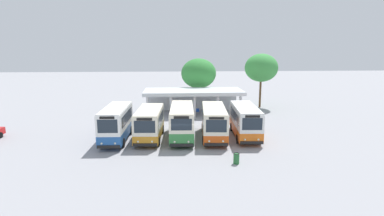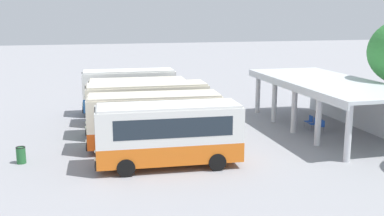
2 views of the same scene
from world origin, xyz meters
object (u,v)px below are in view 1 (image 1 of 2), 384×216
at_px(city_bus_nearest_orange, 116,122).
at_px(waiting_chair_end_by_column, 188,111).
at_px(waiting_chair_second_from_end, 193,111).
at_px(litter_bin_apron, 236,158).
at_px(city_bus_fifth_blue, 245,120).
at_px(city_bus_fourth_amber, 214,121).
at_px(waiting_chair_middle_seat, 198,111).
at_px(city_bus_second_in_row, 150,123).
at_px(city_bus_middle_cream, 182,121).

distance_m(city_bus_nearest_orange, waiting_chair_end_by_column, 13.93).
height_order(waiting_chair_second_from_end, litter_bin_apron, litter_bin_apron).
bearing_deg(litter_bin_apron, city_bus_fifth_blue, 72.06).
relative_size(city_bus_fourth_amber, city_bus_fifth_blue, 1.04).
bearing_deg(litter_bin_apron, waiting_chair_end_by_column, 99.62).
bearing_deg(litter_bin_apron, city_bus_nearest_orange, 147.38).
xyz_separation_m(city_bus_nearest_orange, city_bus_fourth_amber, (9.96, 0.34, -0.10)).
distance_m(waiting_chair_end_by_column, litter_bin_apron, 18.72).
bearing_deg(city_bus_fifth_blue, city_bus_nearest_orange, -177.77).
xyz_separation_m(city_bus_nearest_orange, waiting_chair_second_from_end, (8.44, 11.45, -1.37)).
bearing_deg(waiting_chair_second_from_end, waiting_chair_middle_seat, 10.34).
relative_size(city_bus_nearest_orange, city_bus_fifth_blue, 0.97).
distance_m(city_bus_second_in_row, waiting_chair_middle_seat, 12.81).
distance_m(city_bus_second_in_row, waiting_chair_second_from_end, 12.38).
height_order(city_bus_fourth_amber, city_bus_fifth_blue, city_bus_fifth_blue).
distance_m(city_bus_nearest_orange, waiting_chair_second_from_end, 14.29).
xyz_separation_m(city_bus_second_in_row, waiting_chair_end_by_column, (4.41, 11.25, -1.23)).
height_order(waiting_chair_end_by_column, waiting_chair_middle_seat, same).
bearing_deg(city_bus_nearest_orange, city_bus_second_in_row, 4.33).
relative_size(city_bus_fifth_blue, waiting_chair_middle_seat, 8.77).
height_order(city_bus_second_in_row, waiting_chair_middle_seat, city_bus_second_in_row).
bearing_deg(litter_bin_apron, city_bus_second_in_row, 136.32).
bearing_deg(waiting_chair_end_by_column, city_bus_fifth_blue, -63.22).
bearing_deg(city_bus_fourth_amber, city_bus_middle_cream, 178.61).
height_order(city_bus_middle_cream, city_bus_fourth_amber, city_bus_middle_cream).
height_order(city_bus_fourth_amber, waiting_chair_second_from_end, city_bus_fourth_amber).
distance_m(waiting_chair_end_by_column, waiting_chair_second_from_end, 0.72).
height_order(city_bus_nearest_orange, waiting_chair_middle_seat, city_bus_nearest_orange).
bearing_deg(city_bus_fifth_blue, waiting_chair_middle_seat, 110.41).
bearing_deg(city_bus_second_in_row, waiting_chair_middle_seat, 62.75).
height_order(city_bus_fourth_amber, litter_bin_apron, city_bus_fourth_amber).
relative_size(city_bus_fifth_blue, litter_bin_apron, 8.38).
bearing_deg(city_bus_fourth_amber, waiting_chair_middle_seat, 94.07).
relative_size(city_bus_fourth_amber, waiting_chair_end_by_column, 9.16).
distance_m(city_bus_fourth_amber, waiting_chair_end_by_column, 11.45).
bearing_deg(waiting_chair_end_by_column, litter_bin_apron, -80.38).
xyz_separation_m(waiting_chair_middle_seat, litter_bin_apron, (1.70, -18.53, -0.07)).
bearing_deg(waiting_chair_second_from_end, city_bus_second_in_row, -114.58).
distance_m(city_bus_second_in_row, city_bus_fifth_blue, 9.96).
bearing_deg(city_bus_second_in_row, waiting_chair_second_from_end, 65.42).
bearing_deg(city_bus_nearest_orange, waiting_chair_second_from_end, 53.61).
distance_m(city_bus_nearest_orange, litter_bin_apron, 12.97).
bearing_deg(city_bus_fifth_blue, city_bus_second_in_row, -178.47).
xyz_separation_m(city_bus_nearest_orange, city_bus_second_in_row, (3.32, 0.25, -0.14)).
height_order(waiting_chair_end_by_column, litter_bin_apron, litter_bin_apron).
relative_size(city_bus_second_in_row, waiting_chair_second_from_end, 8.23).
relative_size(city_bus_nearest_orange, waiting_chair_second_from_end, 8.47).
bearing_deg(city_bus_fifth_blue, litter_bin_apron, -107.94).
xyz_separation_m(city_bus_second_in_row, city_bus_fifth_blue, (9.96, 0.27, 0.06)).
distance_m(city_bus_nearest_orange, city_bus_fifth_blue, 13.28).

